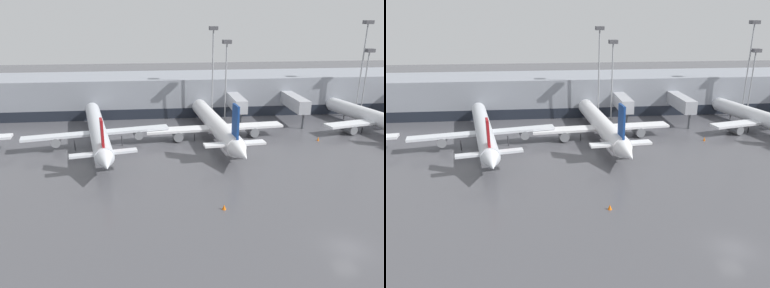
# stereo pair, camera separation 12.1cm
# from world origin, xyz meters

# --- Properties ---
(ground_plane) EXTENTS (320.00, 320.00, 0.00)m
(ground_plane) POSITION_xyz_m (0.00, 0.00, 0.00)
(ground_plane) COLOR #4C4C51
(terminal_building) EXTENTS (160.00, 27.97, 9.00)m
(terminal_building) POSITION_xyz_m (0.17, 61.85, 4.50)
(terminal_building) COLOR gray
(terminal_building) RESTS_ON ground_plane
(parked_jet_0) EXTENTS (24.00, 34.85, 9.52)m
(parked_jet_0) POSITION_xyz_m (26.54, 39.67, 2.59)
(parked_jet_0) COLOR silver
(parked_jet_0) RESTS_ON ground_plane
(parked_jet_1) EXTENTS (26.34, 38.90, 8.87)m
(parked_jet_1) POSITION_xyz_m (-30.26, 35.49, 3.23)
(parked_jet_1) COLOR silver
(parked_jet_1) RESTS_ON ground_plane
(parked_jet_2) EXTENTS (27.37, 38.31, 9.71)m
(parked_jet_2) POSITION_xyz_m (-7.84, 38.10, 2.75)
(parked_jet_2) COLOR white
(parked_jet_2) RESTS_ON ground_plane
(traffic_cone_1) EXTENTS (0.52, 0.52, 0.68)m
(traffic_cone_1) POSITION_xyz_m (-11.45, 9.60, 0.34)
(traffic_cone_1) COLOR orange
(traffic_cone_1) RESTS_ON ground_plane
(traffic_cone_4) EXTENTS (0.42, 0.42, 0.80)m
(traffic_cone_4) POSITION_xyz_m (11.85, 34.45, 0.40)
(traffic_cone_4) COLOR orange
(traffic_cone_4) RESTS_ON ground_plane
(apron_light_mast_0) EXTENTS (1.80, 1.80, 20.89)m
(apron_light_mast_0) POSITION_xyz_m (-6.44, 51.44, 16.20)
(apron_light_mast_0) COLOR gray
(apron_light_mast_0) RESTS_ON ground_plane
(apron_light_mast_2) EXTENTS (1.80, 1.80, 22.06)m
(apron_light_mast_2) POSITION_xyz_m (28.29, 50.96, 16.98)
(apron_light_mast_2) COLOR gray
(apron_light_mast_2) RESTS_ON ground_plane
(apron_light_mast_3) EXTENTS (1.80, 1.80, 18.24)m
(apron_light_mast_3) POSITION_xyz_m (-3.94, 48.69, 14.40)
(apron_light_mast_3) COLOR gray
(apron_light_mast_3) RESTS_ON ground_plane
(apron_light_mast_6) EXTENTS (1.80, 1.80, 15.95)m
(apron_light_mast_6) POSITION_xyz_m (29.53, 50.82, 12.80)
(apron_light_mast_6) COLOR gray
(apron_light_mast_6) RESTS_ON ground_plane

